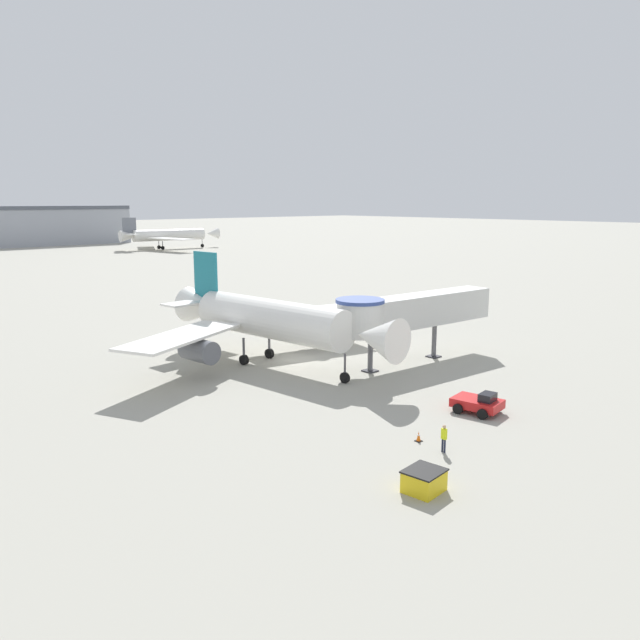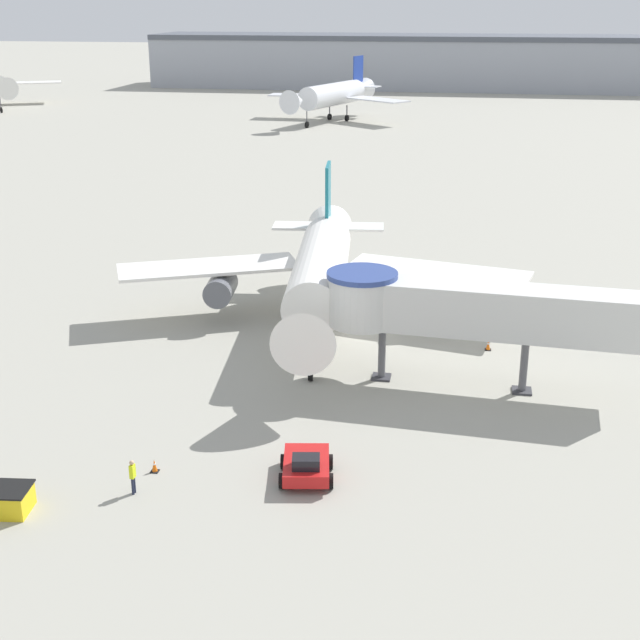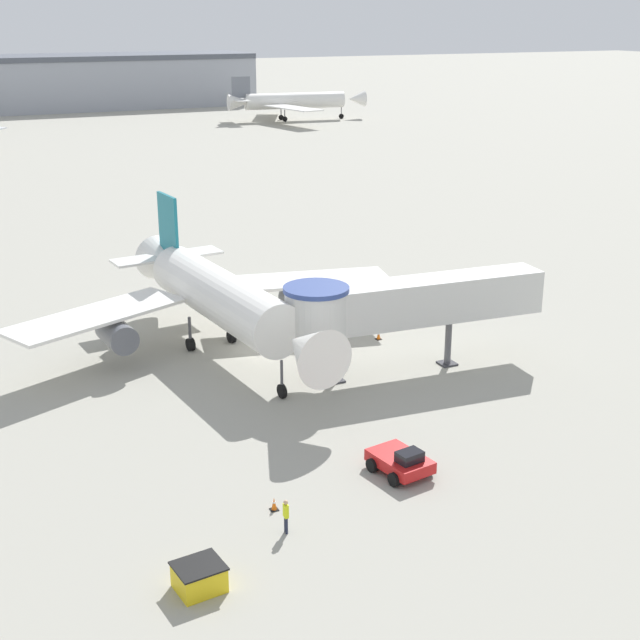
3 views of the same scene
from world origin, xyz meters
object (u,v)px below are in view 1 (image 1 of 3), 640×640
at_px(pushback_tug_red, 478,403).
at_px(background_jet_gray_tail, 167,235).
at_px(jet_bridge, 406,312).
at_px(traffic_cone_apron_front, 419,437).
at_px(ground_crew_marshaller, 444,436).
at_px(main_airplane, 267,320).
at_px(traffic_cone_starboard_wing, 372,346).
at_px(service_container_yellow, 424,481).

relative_size(pushback_tug_red, background_jet_gray_tail, 0.10).
bearing_deg(jet_bridge, traffic_cone_apron_front, -133.29).
bearing_deg(traffic_cone_apron_front, ground_crew_marshaller, -96.96).
relative_size(main_airplane, traffic_cone_starboard_wing, 42.55).
relative_size(pushback_tug_red, traffic_cone_starboard_wing, 5.27).
relative_size(service_container_yellow, traffic_cone_apron_front, 3.35).
distance_m(pushback_tug_red, traffic_cone_apron_front, 7.24).
distance_m(jet_bridge, traffic_cone_starboard_wing, 7.64).
bearing_deg(traffic_cone_starboard_wing, background_jet_gray_tail, 69.35).
relative_size(service_container_yellow, ground_crew_marshaller, 1.28).
bearing_deg(main_airplane, jet_bridge, -47.49).
relative_size(jet_bridge, pushback_tug_red, 4.99).
xyz_separation_m(jet_bridge, ground_crew_marshaller, (-13.92, -14.61, -3.78)).
bearing_deg(main_airplane, ground_crew_marshaller, -107.57).
distance_m(traffic_cone_apron_front, background_jet_gray_tail, 162.20).
bearing_deg(service_container_yellow, ground_crew_marshaller, 26.08).
bearing_deg(traffic_cone_apron_front, main_airplane, 77.98).
height_order(main_airplane, ground_crew_marshaller, main_airplane).
bearing_deg(traffic_cone_apron_front, background_jet_gray_tail, 66.47).
bearing_deg(background_jet_gray_tail, traffic_cone_apron_front, 163.95).
bearing_deg(background_jet_gray_tail, main_airplane, 162.23).
distance_m(main_airplane, ground_crew_marshaller, 23.47).
height_order(jet_bridge, ground_crew_marshaller, jet_bridge).
bearing_deg(pushback_tug_red, main_airplane, 88.39).
bearing_deg(traffic_cone_starboard_wing, ground_crew_marshaller, -127.80).
bearing_deg(jet_bridge, traffic_cone_starboard_wing, 75.48).
height_order(jet_bridge, pushback_tug_red, jet_bridge).
relative_size(main_airplane, service_container_yellow, 13.36).
distance_m(pushback_tug_red, background_jet_gray_tail, 158.93).
relative_size(service_container_yellow, background_jet_gray_tail, 0.06).
relative_size(jet_bridge, traffic_cone_starboard_wing, 26.32).
bearing_deg(traffic_cone_starboard_wing, jet_bridge, -108.64).
distance_m(pushback_tug_red, ground_crew_marshaller, 7.91).
height_order(pushback_tug_red, traffic_cone_starboard_wing, pushback_tug_red).
relative_size(jet_bridge, service_container_yellow, 8.26).
height_order(pushback_tug_red, service_container_yellow, pushback_tug_red).
distance_m(main_airplane, background_jet_gray_tail, 141.43).
bearing_deg(traffic_cone_starboard_wing, main_airplane, 168.53).
distance_m(jet_bridge, background_jet_gray_tail, 145.37).
bearing_deg(service_container_yellow, background_jet_gray_tail, 65.48).
bearing_deg(pushback_tug_red, service_container_yellow, -167.48).
distance_m(traffic_cone_starboard_wing, ground_crew_marshaller, 25.96).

